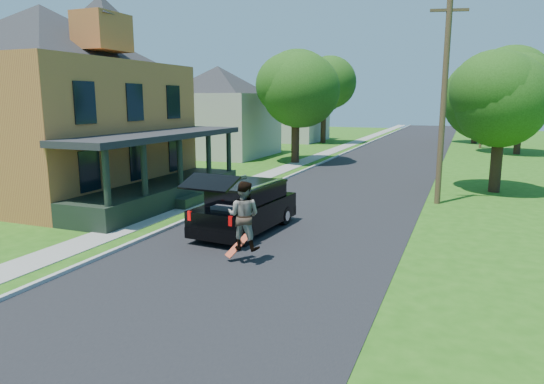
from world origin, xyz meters
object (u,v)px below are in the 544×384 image
at_px(utility_pole_near, 444,100).
at_px(tree_right_near, 502,91).
at_px(black_suv, 245,207).
at_px(skateboarder, 244,215).

bearing_deg(utility_pole_near, tree_right_near, 44.10).
bearing_deg(tree_right_near, black_suv, -126.12).
bearing_deg(black_suv, utility_pole_near, 56.18).
height_order(skateboarder, utility_pole_near, utility_pole_near).
xyz_separation_m(black_suv, utility_pole_near, (5.90, 7.40, 3.64)).
relative_size(black_suv, utility_pole_near, 0.57).
xyz_separation_m(black_suv, skateboarder, (1.36, -3.01, 0.51)).
height_order(tree_right_near, utility_pole_near, utility_pole_near).
relative_size(black_suv, tree_right_near, 0.68).
distance_m(skateboarder, tree_right_near, 16.42).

